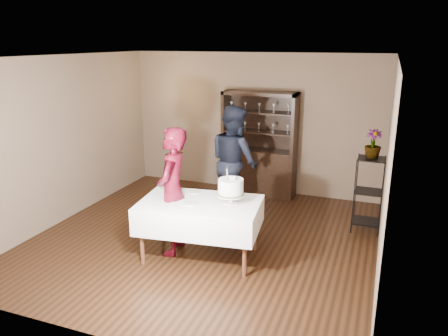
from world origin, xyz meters
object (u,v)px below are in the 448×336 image
Objects in this scene: china_hutch at (259,161)px; plant_etagere at (368,191)px; cake_table at (200,215)px; man at (234,161)px; potted_plant at (373,144)px; woman at (173,191)px; cake at (231,188)px.

plant_etagere is (2.08, -1.05, -0.01)m from china_hutch.
china_hutch is 2.79m from cake_table.
china_hutch is 1.20m from man.
man is at bearing -176.31° from potted_plant.
plant_etagere is 0.63× the size of man.
cake_table is at bearing 131.92° from man.
china_hutch reaches higher than plant_etagere.
potted_plant is (2.18, 0.14, 0.45)m from man.
plant_etagere is at bearing 115.13° from woman.
cake_table is 0.96× the size of woman.
china_hutch is 1.11× the size of woman.
cake is (0.82, 0.10, 0.12)m from woman.
cake is at bearing 16.85° from cake_table.
cake is at bearing -81.99° from china_hutch.
woman is 0.95× the size of man.
woman is 1.65m from man.
plant_etagere is 0.66× the size of woman.
potted_plant is at bearing -137.14° from man.
woman is 0.83m from cake.
china_hutch is 1.15× the size of cake_table.
woman is 3.11m from potted_plant.
china_hutch is 1.05× the size of man.
plant_etagere is at bearing -26.83° from china_hutch.
china_hutch reaches higher than man.
man is at bearing 92.76° from cake_table.
cake is at bearing -136.52° from plant_etagere.
china_hutch reaches higher than potted_plant.
cake_table is 0.91× the size of man.
man is at bearing -95.12° from china_hutch.
man reaches higher than woman.
plant_etagere is at bearing 43.48° from cake.
plant_etagere is 2.21m from man.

